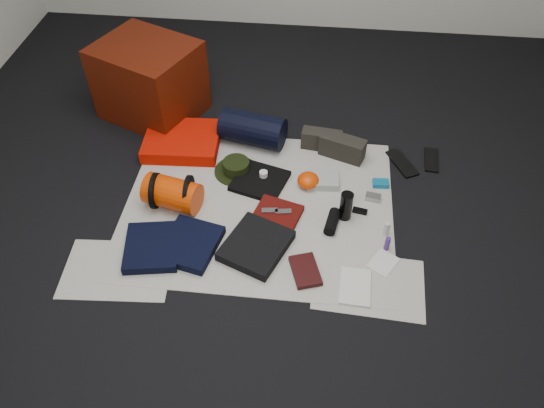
# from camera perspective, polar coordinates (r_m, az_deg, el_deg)

# --- Properties ---
(floor) EXTENTS (4.50, 4.50, 0.02)m
(floor) POSITION_cam_1_polar(r_m,az_deg,el_deg) (3.20, -1.44, -0.40)
(floor) COLOR black
(floor) RESTS_ON ground
(newspaper_mat) EXTENTS (1.60, 1.30, 0.01)m
(newspaper_mat) POSITION_cam_1_polar(r_m,az_deg,el_deg) (3.19, -1.45, -0.24)
(newspaper_mat) COLOR silver
(newspaper_mat) RESTS_ON floor
(newspaper_sheet_front_left) EXTENTS (0.61, 0.44, 0.00)m
(newspaper_sheet_front_left) POSITION_cam_1_polar(r_m,az_deg,el_deg) (3.01, -16.26, -6.79)
(newspaper_sheet_front_left) COLOR silver
(newspaper_sheet_front_left) RESTS_ON floor
(newspaper_sheet_front_right) EXTENTS (0.60, 0.43, 0.00)m
(newspaper_sheet_front_right) POSITION_cam_1_polar(r_m,az_deg,el_deg) (2.88, 10.36, -8.48)
(newspaper_sheet_front_right) COLOR silver
(newspaper_sheet_front_right) RESTS_ON floor
(red_cabinet) EXTENTS (0.79, 0.74, 0.53)m
(red_cabinet) POSITION_cam_1_polar(r_m,az_deg,el_deg) (3.85, -13.04, 12.81)
(red_cabinet) COLOR #511305
(red_cabinet) RESTS_ON floor
(sleeping_pad) EXTENTS (0.51, 0.42, 0.09)m
(sleeping_pad) POSITION_cam_1_polar(r_m,az_deg,el_deg) (3.61, -9.63, 6.68)
(sleeping_pad) COLOR red
(sleeping_pad) RESTS_ON newspaper_mat
(stuff_sack) EXTENTS (0.36, 0.26, 0.19)m
(stuff_sack) POSITION_cam_1_polar(r_m,az_deg,el_deg) (3.18, -10.66, 1.12)
(stuff_sack) COLOR #D23703
(stuff_sack) RESTS_ON newspaper_mat
(sack_strap_left) EXTENTS (0.02, 0.22, 0.22)m
(sack_strap_left) POSITION_cam_1_polar(r_m,az_deg,el_deg) (3.20, -12.42, 1.41)
(sack_strap_left) COLOR black
(sack_strap_left) RESTS_ON newspaper_mat
(sack_strap_right) EXTENTS (0.03, 0.22, 0.22)m
(sack_strap_right) POSITION_cam_1_polar(r_m,az_deg,el_deg) (3.15, -8.94, 1.15)
(sack_strap_right) COLOR black
(sack_strap_right) RESTS_ON newspaper_mat
(navy_duffel) EXTENTS (0.46, 0.31, 0.22)m
(navy_duffel) POSITION_cam_1_polar(r_m,az_deg,el_deg) (3.56, -2.10, 8.06)
(navy_duffel) COLOR black
(navy_duffel) RESTS_ON newspaper_mat
(boonie_brim) EXTENTS (0.33, 0.33, 0.01)m
(boonie_brim) POSITION_cam_1_polar(r_m,az_deg,el_deg) (3.41, -3.84, 3.56)
(boonie_brim) COLOR black
(boonie_brim) RESTS_ON newspaper_mat
(boonie_crown) EXTENTS (0.17, 0.17, 0.07)m
(boonie_crown) POSITION_cam_1_polar(r_m,az_deg,el_deg) (3.38, -3.88, 4.08)
(boonie_crown) COLOR black
(boonie_crown) RESTS_ON boonie_brim
(hiking_boot_left) EXTENTS (0.27, 0.13, 0.13)m
(hiking_boot_left) POSITION_cam_1_polar(r_m,az_deg,el_deg) (3.56, 5.33, 6.91)
(hiking_boot_left) COLOR #292620
(hiking_boot_left) RESTS_ON newspaper_mat
(hiking_boot_right) EXTENTS (0.31, 0.20, 0.15)m
(hiking_boot_right) POSITION_cam_1_polar(r_m,az_deg,el_deg) (3.50, 7.57, 6.07)
(hiking_boot_right) COLOR #292620
(hiking_boot_right) RESTS_ON newspaper_mat
(flip_flop_left) EXTENTS (0.21, 0.28, 0.01)m
(flip_flop_left) POSITION_cam_1_polar(r_m,az_deg,el_deg) (3.56, 13.80, 4.28)
(flip_flop_left) COLOR black
(flip_flop_left) RESTS_ON floor
(flip_flop_right) EXTENTS (0.10, 0.24, 0.01)m
(flip_flop_right) POSITION_cam_1_polar(r_m,az_deg,el_deg) (3.64, 16.76, 4.55)
(flip_flop_right) COLOR black
(flip_flop_right) RESTS_ON floor
(trousers_navy_a) EXTENTS (0.34, 0.38, 0.05)m
(trousers_navy_a) POSITION_cam_1_polar(r_m,az_deg,el_deg) (3.02, -12.78, -4.55)
(trousers_navy_a) COLOR black
(trousers_navy_a) RESTS_ON newspaper_mat
(trousers_navy_b) EXTENTS (0.36, 0.39, 0.05)m
(trousers_navy_b) POSITION_cam_1_polar(r_m,az_deg,el_deg) (2.99, -8.79, -4.28)
(trousers_navy_b) COLOR black
(trousers_navy_b) RESTS_ON newspaper_mat
(trousers_charcoal) EXTENTS (0.43, 0.45, 0.06)m
(trousers_charcoal) POSITION_cam_1_polar(r_m,az_deg,el_deg) (2.95, -1.73, -4.48)
(trousers_charcoal) COLOR black
(trousers_charcoal) RESTS_ON newspaper_mat
(black_tshirt) EXTENTS (0.38, 0.37, 0.03)m
(black_tshirt) POSITION_cam_1_polar(r_m,az_deg,el_deg) (3.32, -1.32, 2.50)
(black_tshirt) COLOR black
(black_tshirt) RESTS_ON newspaper_mat
(red_shirt) EXTENTS (0.32, 0.32, 0.03)m
(red_shirt) POSITION_cam_1_polar(r_m,az_deg,el_deg) (3.11, 0.44, -1.35)
(red_shirt) COLOR #4C0B08
(red_shirt) RESTS_ON newspaper_mat
(orange_stuff_sack) EXTENTS (0.18, 0.18, 0.09)m
(orange_stuff_sack) POSITION_cam_1_polar(r_m,az_deg,el_deg) (3.29, 3.91, 2.55)
(orange_stuff_sack) COLOR #D23703
(orange_stuff_sack) RESTS_ON newspaper_mat
(first_aid_pouch) EXTENTS (0.20, 0.16, 0.05)m
(first_aid_pouch) POSITION_cam_1_polar(r_m,az_deg,el_deg) (3.32, 5.46, 2.54)
(first_aid_pouch) COLOR #969E96
(first_aid_pouch) RESTS_ON newspaper_mat
(water_bottle) EXTENTS (0.07, 0.07, 0.19)m
(water_bottle) POSITION_cam_1_polar(r_m,az_deg,el_deg) (3.09, 7.96, -0.21)
(water_bottle) COLOR black
(water_bottle) RESTS_ON newspaper_mat
(speaker) EXTENTS (0.10, 0.18, 0.07)m
(speaker) POSITION_cam_1_polar(r_m,az_deg,el_deg) (3.08, 6.48, -1.91)
(speaker) COLOR black
(speaker) RESTS_ON newspaper_mat
(compact_camera) EXTENTS (0.10, 0.07, 0.04)m
(compact_camera) POSITION_cam_1_polar(r_m,az_deg,el_deg) (3.27, 10.80, 0.71)
(compact_camera) COLOR #A1A1A6
(compact_camera) RESTS_ON newspaper_mat
(cyan_case) EXTENTS (0.10, 0.07, 0.03)m
(cyan_case) POSITION_cam_1_polar(r_m,az_deg,el_deg) (3.37, 11.61, 2.18)
(cyan_case) COLOR #0E6187
(cyan_case) RESTS_ON newspaper_mat
(toiletry_purple) EXTENTS (0.03, 0.03, 0.09)m
(toiletry_purple) POSITION_cam_1_polar(r_m,az_deg,el_deg) (3.01, 12.29, -4.18)
(toiletry_purple) COLOR #452476
(toiletry_purple) RESTS_ON newspaper_mat
(toiletry_clear) EXTENTS (0.04, 0.04, 0.09)m
(toiletry_clear) POSITION_cam_1_polar(r_m,az_deg,el_deg) (3.07, 12.21, -2.63)
(toiletry_clear) COLOR beige
(toiletry_clear) RESTS_ON newspaper_mat
(paperback_book) EXTENTS (0.20, 0.24, 0.03)m
(paperback_book) POSITION_cam_1_polar(r_m,az_deg,el_deg) (2.87, 3.60, -7.17)
(paperback_book) COLOR black
(paperback_book) RESTS_ON newspaper_mat
(map_booklet) EXTENTS (0.17, 0.24, 0.01)m
(map_booklet) POSITION_cam_1_polar(r_m,az_deg,el_deg) (2.84, 8.94, -8.76)
(map_booklet) COLOR silver
(map_booklet) RESTS_ON newspaper_mat
(map_printout) EXTENTS (0.19, 0.20, 0.01)m
(map_printout) POSITION_cam_1_polar(r_m,az_deg,el_deg) (2.97, 11.88, -6.20)
(map_printout) COLOR silver
(map_printout) RESTS_ON newspaper_mat
(sunglasses) EXTENTS (0.09, 0.05, 0.02)m
(sunglasses) POSITION_cam_1_polar(r_m,az_deg,el_deg) (3.19, 9.43, -0.74)
(sunglasses) COLOR black
(sunglasses) RESTS_ON newspaper_mat
(key_cluster) EXTENTS (0.09, 0.09, 0.01)m
(key_cluster) POSITION_cam_1_polar(r_m,az_deg,el_deg) (2.98, -14.86, -6.65)
(key_cluster) COLOR #A1A1A6
(key_cluster) RESTS_ON newspaper_mat
(tape_roll) EXTENTS (0.05, 0.05, 0.03)m
(tape_roll) POSITION_cam_1_polar(r_m,az_deg,el_deg) (3.32, -0.92, 3.25)
(tape_roll) COLOR silver
(tape_roll) RESTS_ON black_tshirt
(energy_bar_a) EXTENTS (0.10, 0.05, 0.01)m
(energy_bar_a) POSITION_cam_1_polar(r_m,az_deg,el_deg) (3.10, -0.25, -0.72)
(energy_bar_a) COLOR #A1A1A6
(energy_bar_a) RESTS_ON red_shirt
(energy_bar_b) EXTENTS (0.10, 0.05, 0.01)m
(energy_bar_b) POSITION_cam_1_polar(r_m,az_deg,el_deg) (3.10, 1.22, -0.84)
(energy_bar_b) COLOR #A1A1A6
(energy_bar_b) RESTS_ON red_shirt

